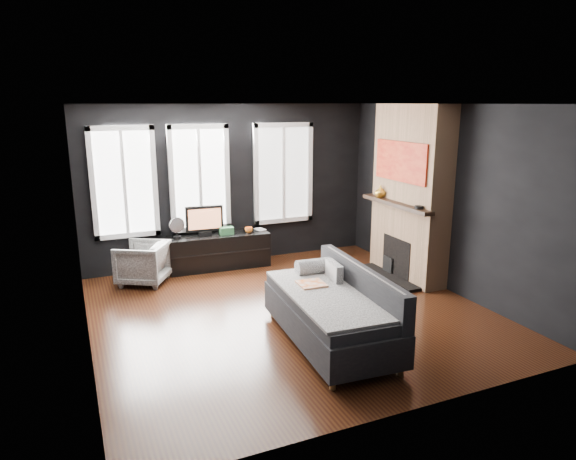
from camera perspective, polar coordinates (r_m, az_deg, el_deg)
name	(u,v)px	position (r m, az deg, el deg)	size (l,w,h in m)	color
floor	(290,312)	(6.93, 0.23, -9.09)	(5.00, 5.00, 0.00)	black
ceiling	(290,104)	(6.38, 0.26, 13.84)	(5.00, 5.00, 0.00)	white
wall_back	(231,185)	(8.83, -6.33, 5.00)	(5.00, 0.02, 2.70)	black
wall_left	(79,232)	(5.99, -22.20, -0.25)	(0.02, 5.00, 2.70)	black
wall_right	(447,199)	(7.85, 17.22, 3.33)	(0.02, 5.00, 2.70)	black
windows	(204,124)	(8.57, -9.37, 11.56)	(4.00, 0.16, 1.76)	white
fireplace	(410,193)	(8.19, 13.44, 3.99)	(0.70, 1.62, 2.70)	#93724C
sofa	(330,307)	(5.95, 4.68, -8.50)	(1.03, 2.06, 0.89)	#262729
stripe_pillow	(334,278)	(6.31, 5.12, -5.29)	(0.09, 0.38, 0.38)	gray
armchair	(143,261)	(8.19, -15.84, -3.33)	(0.69, 0.64, 0.71)	silver
media_console	(219,251)	(8.72, -7.72, -2.30)	(1.68, 0.52, 0.58)	black
monitor	(204,219)	(8.56, -9.27, 1.25)	(0.63, 0.13, 0.56)	black
desk_fan	(177,227)	(8.47, -12.25, 0.28)	(0.25, 0.25, 0.36)	gray
mug	(249,229)	(8.67, -4.39, 0.10)	(0.13, 0.10, 0.13)	orange
book	(256,225)	(8.81, -3.53, 0.58)	(0.15, 0.02, 0.20)	beige
storage_box	(226,231)	(8.61, -6.87, -0.08)	(0.23, 0.14, 0.12)	#326E3F
mantel_vase	(380,192)	(8.41, 10.22, 4.22)	(0.18, 0.19, 0.18)	gold
mantel_clock	(419,207)	(7.62, 14.35, 2.47)	(0.13, 0.13, 0.04)	black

